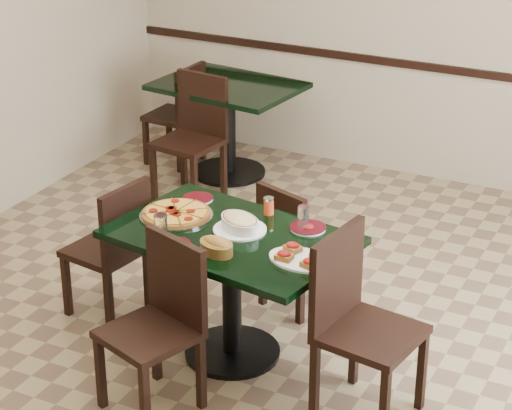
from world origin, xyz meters
The scene contains 20 objects.
floor centered at (0.00, 0.00, 0.00)m, with size 5.50×5.50×0.00m, color olive.
main_table centered at (-0.10, -0.23, 0.57)m, with size 1.36×0.99×0.75m.
back_table centered at (-1.37, 2.09, 0.52)m, with size 1.15×0.90×0.75m.
chair_far centered at (-0.02, 0.38, 0.45)m, with size 0.48×0.48×0.81m.
chair_near centered at (-0.21, -0.78, 0.51)m, with size 0.54×0.54×0.90m.
chair_right centered at (0.68, -0.40, 0.55)m, with size 0.52×0.52×0.97m.
chair_left centered at (-0.91, -0.16, 0.48)m, with size 0.46×0.46×0.86m.
back_chair_near centered at (-1.39, 1.61, 0.52)m, with size 0.48×0.48×0.93m.
back_chair_left centered at (-1.81, 2.12, 0.46)m, with size 0.41×0.41×0.83m.
pepperoni_pizza centered at (-0.47, -0.17, 0.77)m, with size 0.41×0.41×0.04m.
lasagna_casserole centered at (-0.08, -0.18, 0.80)m, with size 0.31×0.29×0.09m.
bread_basket centered at (-0.06, -0.46, 0.79)m, with size 0.23×0.20×0.09m.
bruschetta_platter centered at (0.36, -0.35, 0.77)m, with size 0.39×0.29×0.05m.
side_plate_near centered at (-0.29, -0.49, 0.76)m, with size 0.17×0.17×0.02m.
side_plate_far_r centered at (0.24, 0.00, 0.76)m, with size 0.20×0.20×0.03m.
side_plate_far_l centered at (-0.48, 0.08, 0.76)m, with size 0.18×0.18×0.02m.
napkin_setting centered at (-0.25, -0.53, 0.75)m, with size 0.17×0.17×0.01m.
water_glass_a centered at (0.22, -0.01, 0.82)m, with size 0.06×0.06×0.13m, color white.
water_glass_b centered at (-0.38, -0.47, 0.83)m, with size 0.07×0.07×0.15m, color white.
pepper_shaker centered at (-0.03, 0.08, 0.80)m, with size 0.06×0.06×0.10m.
Camera 1 is at (2.16, -4.42, 3.07)m, focal length 70.00 mm.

